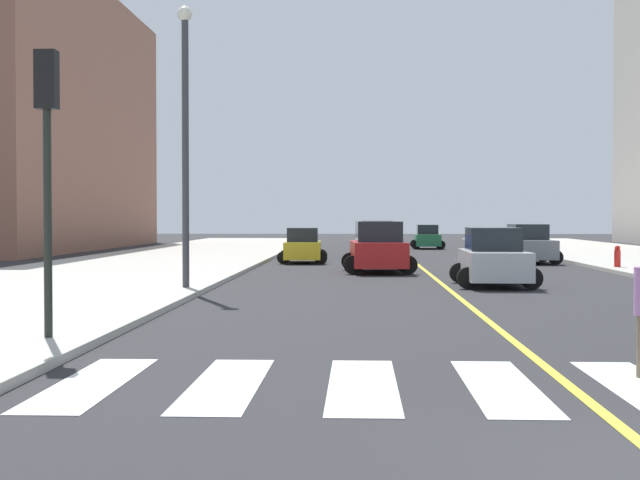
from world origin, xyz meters
TOP-DOWN VIEW (x-y plane):
  - sidewalk_kerb_west at (-12.20, 20.00)m, footprint 10.00×120.00m
  - crosswalk_paint at (0.00, 4.00)m, footprint 13.50×4.00m
  - lane_divider_paint at (0.00, 40.00)m, footprint 0.16×80.00m
  - car_yellow_nearest at (-5.40, 35.65)m, footprint 2.43×3.83m
  - car_red_second at (-1.96, 28.35)m, footprint 2.98×4.64m
  - car_blue_third at (-1.70, 43.11)m, footprint 2.81×4.48m
  - car_gray_fourth at (5.38, 35.93)m, footprint 2.69×4.22m
  - car_green_fifth at (2.05, 55.42)m, footprint 2.36×3.74m
  - car_silver_sixth at (1.58, 21.40)m, footprint 2.64×4.20m
  - traffic_light_far_corner at (-8.06, 7.44)m, footprint 0.36×0.41m
  - fire_hydrant at (7.89, 29.94)m, footprint 0.26×0.26m
  - street_lamp at (-7.80, 18.56)m, footprint 0.44×0.44m

SIDE VIEW (x-z plane):
  - lane_divider_paint at x=0.00m, z-range 0.00..0.01m
  - crosswalk_paint at x=0.00m, z-range 0.00..0.01m
  - sidewalk_kerb_west at x=-12.20m, z-range 0.00..0.15m
  - fire_hydrant at x=7.89m, z-range 0.13..1.02m
  - car_green_fifth at x=2.05m, z-range -0.05..1.60m
  - car_yellow_nearest at x=-5.40m, z-range -0.05..1.63m
  - car_gray_fourth at x=5.38m, z-range -0.06..1.80m
  - car_silver_sixth at x=1.58m, z-range -0.06..1.81m
  - car_blue_third at x=-1.70m, z-range -0.06..1.93m
  - car_red_second at x=-1.96m, z-range -0.07..1.97m
  - traffic_light_far_corner at x=-8.06m, z-range 1.14..6.03m
  - street_lamp at x=-7.80m, z-range 0.83..9.03m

